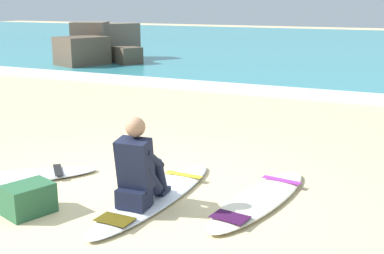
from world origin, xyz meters
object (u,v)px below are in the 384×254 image
surfboard_spare_near (7,178)px  beach_bag (28,199)px  surfer_seated (139,170)px  surfboard_spare_far (260,199)px  surfboard_main (156,196)px

surfboard_spare_near → beach_bag: (0.95, -0.64, 0.12)m
surfer_seated → surfboard_spare_far: 1.38m
surfboard_main → surfer_seated: size_ratio=2.61×
surfer_seated → beach_bag: bearing=-149.0°
surfer_seated → surfboard_spare_far: (1.10, 0.74, -0.40)m
surfboard_main → surfboard_spare_far: (1.08, 0.43, 0.00)m
surfer_seated → surfboard_spare_near: size_ratio=0.49×
surfboard_spare_far → surfer_seated: bearing=-146.1°
surfer_seated → surfboard_spare_far: surfer_seated is taller
surfer_seated → beach_bag: size_ratio=1.97×
surfboard_spare_far → beach_bag: size_ratio=4.51×
surfer_seated → surfboard_spare_near: surfer_seated is taller
surfboard_spare_near → surfboard_spare_far: same height
surfboard_main → beach_bag: size_ratio=5.13×
surfboard_main → surfboard_spare_near: same height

